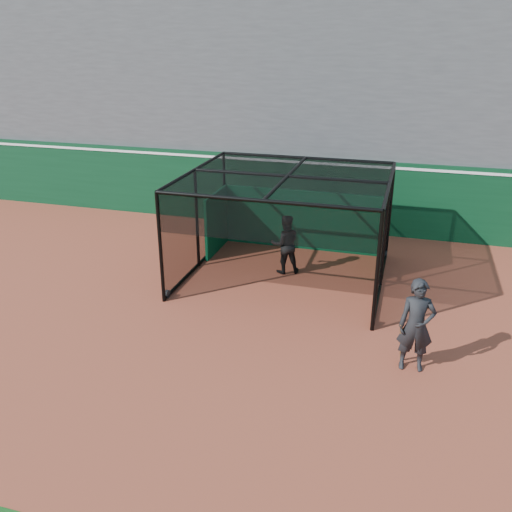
# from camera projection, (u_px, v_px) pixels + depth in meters

# --- Properties ---
(ground) EXTENTS (120.00, 120.00, 0.00)m
(ground) POSITION_uv_depth(u_px,v_px,m) (229.00, 348.00, 11.83)
(ground) COLOR brown
(ground) RESTS_ON ground
(outfield_wall) EXTENTS (50.00, 0.50, 2.50)m
(outfield_wall) POSITION_uv_depth(u_px,v_px,m) (307.00, 191.00, 18.90)
(outfield_wall) COLOR #09341A
(outfield_wall) RESTS_ON ground
(grandstand) EXTENTS (50.00, 7.85, 8.95)m
(grandstand) POSITION_uv_depth(u_px,v_px,m) (329.00, 87.00, 21.05)
(grandstand) COLOR #4C4C4F
(grandstand) RESTS_ON ground
(batting_cage) EXTENTS (5.36, 4.88, 2.90)m
(batting_cage) POSITION_uv_depth(u_px,v_px,m) (286.00, 228.00, 14.84)
(batting_cage) COLOR black
(batting_cage) RESTS_ON ground
(batter) EXTENTS (1.02, 0.93, 1.71)m
(batter) POSITION_uv_depth(u_px,v_px,m) (285.00, 244.00, 15.33)
(batter) COLOR black
(batter) RESTS_ON ground
(on_deck_player) EXTENTS (0.77, 0.55, 1.97)m
(on_deck_player) POSITION_uv_depth(u_px,v_px,m) (416.00, 326.00, 10.77)
(on_deck_player) COLOR black
(on_deck_player) RESTS_ON ground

